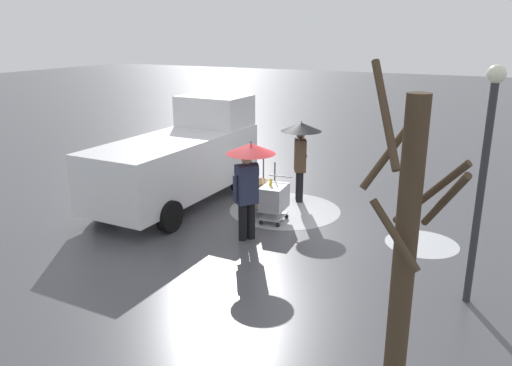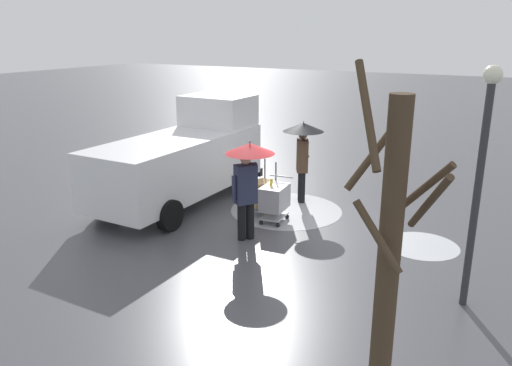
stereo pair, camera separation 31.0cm
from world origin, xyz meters
The scene contains 11 objects.
ground_plane centered at (0.00, 0.00, 0.00)m, with size 90.00×90.00×0.00m, color #4C4C51.
slush_patch_near_cluster centered at (0.55, -0.68, 0.00)m, with size 2.79×2.79×0.01m, color #999BA0.
slush_patch_under_van centered at (3.85, -2.65, 0.00)m, with size 2.06×2.06×0.01m, color silver.
slush_patch_mid_street centered at (-2.89, -0.06, 0.00)m, with size 1.53×1.53×0.01m, color silver.
cargo_van_parked_right centered at (3.23, -0.11, 1.18)m, with size 2.25×5.36×2.60m.
shopping_cart_vendor centered at (0.46, 0.17, 0.57)m, with size 0.61×0.86×1.04m.
hand_dolly_boxes centered at (1.00, -0.16, 0.50)m, with size 0.76×0.85×1.32m.
pedestrian_pink_side centered at (0.50, 1.35, 1.58)m, with size 1.04×1.04×2.15m.
pedestrian_black_side centered at (0.48, -1.47, 1.58)m, with size 1.04×1.04×2.15m.
bare_tree_near centered at (-3.45, 5.37, 2.02)m, with size 1.10×1.07×4.07m.
street_lamp centered at (-3.97, 2.05, 2.37)m, with size 0.28×0.28×3.86m.
Camera 2 is at (-4.53, 10.23, 4.33)m, focal length 35.60 mm.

